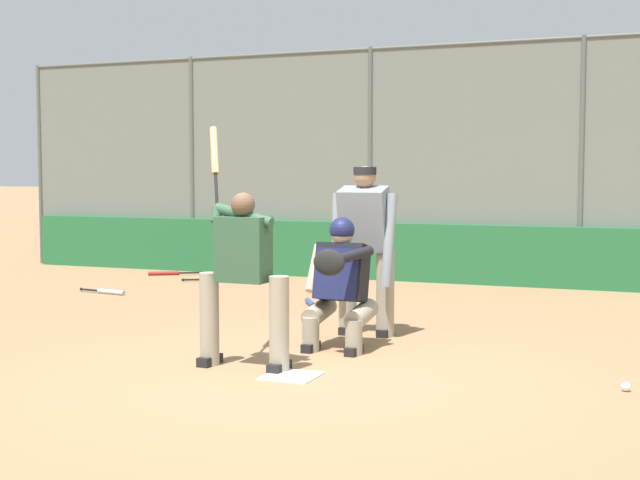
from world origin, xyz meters
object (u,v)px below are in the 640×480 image
Objects in this scene: spare_bat_third_base_side at (219,279)px; baseball_loose at (626,387)px; batter_at_plate at (243,273)px; spare_bat_by_padding at (168,273)px; spare_bat_near_backstop at (108,292)px; umpire_home at (365,245)px; spare_bat_first_base_side at (311,304)px; catcher_behind_plate at (339,281)px.

baseball_loose reaches higher than spare_bat_third_base_side.
batter_at_plate is 7.19m from spare_bat_by_padding.
batter_at_plate reaches higher than spare_bat_third_base_side.
umpire_home is at bearing -12.00° from spare_bat_near_backstop.
spare_bat_third_base_side is at bearing 76.49° from spare_bat_near_backstop.
spare_bat_first_base_side is (-3.47, 2.25, 0.00)m from spare_bat_by_padding.
batter_at_plate is at bearing 6.64° from baseball_loose.
umpire_home is 6.21m from spare_bat_by_padding.
spare_bat_near_backstop is 3.04m from spare_bat_first_base_side.
batter_at_plate is at bearing 161.12° from spare_bat_first_base_side.
spare_bat_by_padding and spare_bat_first_base_side have the same top height.
spare_bat_near_backstop is at bearing -40.63° from batter_at_plate.
catcher_behind_plate is at bearing -77.52° from spare_bat_third_base_side.
catcher_behind_plate reaches higher than spare_bat_third_base_side.
baseball_loose is at bearing -171.99° from batter_at_plate.
spare_bat_near_backstop is 1.07× the size of spare_bat_by_padding.
baseball_loose is (-3.09, -0.36, -0.78)m from batter_at_plate.
batter_at_plate is at bearing -33.21° from spare_bat_near_backstop.
catcher_behind_plate is 1.64× the size of spare_bat_by_padding.
umpire_home reaches higher than spare_bat_near_backstop.
spare_bat_third_base_side is (-0.75, -1.83, 0.00)m from spare_bat_near_backstop.
catcher_behind_plate is at bearing -20.35° from spare_bat_near_backstop.
spare_bat_first_base_side is (1.29, -2.42, -0.62)m from catcher_behind_plate.
spare_bat_by_padding is at bearing -36.06° from baseball_loose.
umpire_home is 4.71m from spare_bat_near_backstop.
spare_bat_near_backstop is at bearing -21.58° from umpire_home.
catcher_behind_plate is at bearing -14.89° from baseball_loose.
catcher_behind_plate is 6.70m from spare_bat_by_padding.
umpire_home is at bearing -103.00° from batter_at_plate.
baseball_loose is at bearing -15.34° from spare_bat_near_backstop.
baseball_loose is (-6.19, 4.93, 0.00)m from spare_bat_third_base_side.
umpire_home reaches higher than spare_bat_by_padding.
spare_bat_by_padding is at bearing 109.49° from spare_bat_near_backstop.
catcher_behind_plate reaches higher than spare_bat_by_padding.
batter_at_plate reaches higher than umpire_home.
spare_bat_near_backstop is at bearing -140.01° from spare_bat_third_base_side.
batter_at_plate is at bearing -87.33° from spare_bat_third_base_side.
spare_bat_first_base_side is (-3.04, -0.01, 0.00)m from spare_bat_near_backstop.
spare_bat_by_padding is (4.28, -5.73, -0.79)m from batter_at_plate.
spare_bat_third_base_side is (3.10, -5.29, -0.79)m from batter_at_plate.
umpire_home is 2.28× the size of spare_bat_by_padding.
umpire_home is 23.49× the size of baseball_loose.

